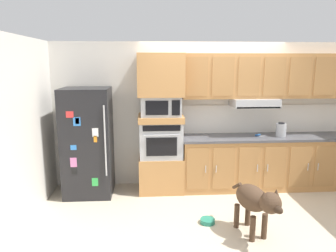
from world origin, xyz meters
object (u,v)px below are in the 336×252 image
refrigerator (88,142)px  dog (256,201)px  electric_kettle (281,130)px  dog_food_bowl (208,221)px  microwave (161,106)px  screwdriver (258,135)px  built_in_oven (161,139)px

refrigerator → dog: 2.78m
electric_kettle → dog_food_bowl: bearing=-141.3°
dog → dog_food_bowl: (-0.52, 0.36, -0.44)m
microwave → electric_kettle: bearing=-1.3°
electric_kettle → dog_food_bowl: 2.12m
screwdriver → electric_kettle: 0.39m
microwave → electric_kettle: (2.04, -0.05, -0.43)m
microwave → dog: bearing=-54.9°
built_in_oven → screwdriver: built_in_oven is taller
screwdriver → electric_kettle: size_ratio=0.66×
refrigerator → microwave: (1.20, 0.07, 0.58)m
refrigerator → electric_kettle: bearing=0.4°
built_in_oven → electric_kettle: built_in_oven is taller
refrigerator → built_in_oven: refrigerator is taller
screwdriver → microwave: bearing=-179.4°
screwdriver → dog_food_bowl: bearing=-131.4°
dog_food_bowl → electric_kettle: bearing=38.7°
microwave → refrigerator: bearing=-176.8°
refrigerator → microwave: 1.33m
microwave → dog_food_bowl: (0.58, -1.21, -1.43)m
dog_food_bowl → built_in_oven: bearing=115.7°
built_in_oven → electric_kettle: bearing=-1.3°
microwave → electric_kettle: microwave is taller
refrigerator → built_in_oven: bearing=3.2°
refrigerator → screwdriver: (2.87, 0.09, 0.05)m
refrigerator → screwdriver: refrigerator is taller
refrigerator → microwave: refrigerator is taller
refrigerator → built_in_oven: size_ratio=2.51×
microwave → dog: microwave is taller
built_in_oven → dog_food_bowl: size_ratio=3.50×
dog_food_bowl → refrigerator: bearing=147.2°
refrigerator → electric_kettle: refrigerator is taller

